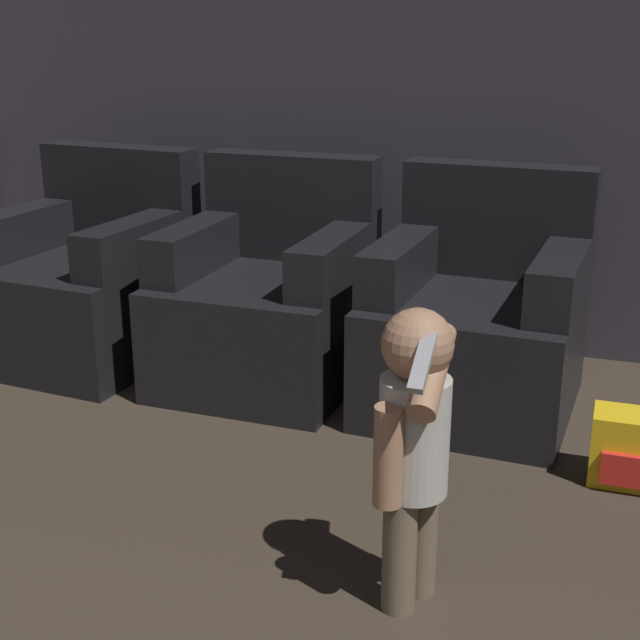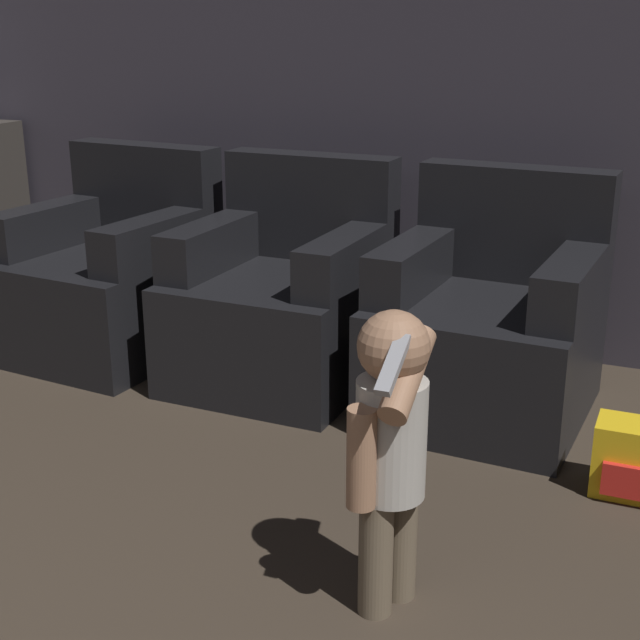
{
  "view_description": "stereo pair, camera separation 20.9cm",
  "coord_description": "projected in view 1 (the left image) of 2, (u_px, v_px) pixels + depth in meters",
  "views": [
    {
      "loc": [
        1.15,
        0.49,
        1.45
      ],
      "look_at": [
        0.26,
        3.11,
        0.52
      ],
      "focal_mm": 50.0,
      "sensor_mm": 36.0,
      "label": 1
    },
    {
      "loc": [
        1.34,
        0.56,
        1.45
      ],
      "look_at": [
        0.26,
        3.11,
        0.52
      ],
      "focal_mm": 50.0,
      "sensor_mm": 36.0,
      "label": 2
    }
  ],
  "objects": [
    {
      "name": "toy_backpack",
      "position": [
        630.0,
        449.0,
        2.92
      ],
      "size": [
        0.25,
        0.19,
        0.24
      ],
      "color": "yellow",
      "rests_on": "ground_plane"
    },
    {
      "name": "armchair_middle",
      "position": [
        268.0,
        303.0,
        3.74
      ],
      "size": [
        0.78,
        0.85,
        0.92
      ],
      "rotation": [
        0.0,
        0.0,
        -0.02
      ],
      "color": "black",
      "rests_on": "ground_plane"
    },
    {
      "name": "person_toddler",
      "position": [
        414.0,
        437.0,
        2.2
      ],
      "size": [
        0.18,
        0.32,
        0.81
      ],
      "rotation": [
        0.0,
        0.0,
        -1.93
      ],
      "color": "brown",
      "rests_on": "ground_plane"
    },
    {
      "name": "armchair_left",
      "position": [
        88.0,
        284.0,
        4.01
      ],
      "size": [
        0.84,
        0.9,
        0.92
      ],
      "rotation": [
        0.0,
        0.0,
        -0.09
      ],
      "color": "black",
      "rests_on": "ground_plane"
    },
    {
      "name": "wall_back",
      "position": [
        364.0,
        58.0,
        4.0
      ],
      "size": [
        8.4,
        0.05,
        2.6
      ],
      "color": "#3D3842",
      "rests_on": "ground_plane"
    },
    {
      "name": "armchair_right",
      "position": [
        477.0,
        324.0,
        3.48
      ],
      "size": [
        0.81,
        0.87,
        0.92
      ],
      "rotation": [
        0.0,
        0.0,
        -0.05
      ],
      "color": "black",
      "rests_on": "ground_plane"
    }
  ]
}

